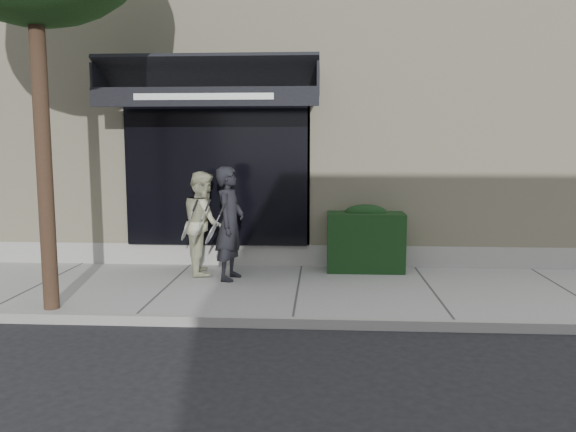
{
  "coord_description": "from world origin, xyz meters",
  "views": [
    {
      "loc": [
        0.35,
        -8.29,
        2.27
      ],
      "look_at": [
        -0.19,
        0.6,
        1.13
      ],
      "focal_mm": 35.0,
      "sensor_mm": 36.0,
      "label": 1
    }
  ],
  "objects": [
    {
      "name": "sidewalk",
      "position": [
        0.0,
        0.0,
        0.06
      ],
      "size": [
        20.0,
        3.0,
        0.12
      ],
      "primitive_type": "cube",
      "color": "gray",
      "rests_on": "ground"
    },
    {
      "name": "building_facade",
      "position": [
        -0.01,
        4.96,
        2.74
      ],
      "size": [
        14.3,
        8.04,
        5.64
      ],
      "color": "beige",
      "rests_on": "ground"
    },
    {
      "name": "hedge",
      "position": [
        1.1,
        1.25,
        0.66
      ],
      "size": [
        1.3,
        0.7,
        1.14
      ],
      "color": "black",
      "rests_on": "sidewalk"
    },
    {
      "name": "ground",
      "position": [
        0.0,
        0.0,
        0.0
      ],
      "size": [
        80.0,
        80.0,
        0.0
      ],
      "primitive_type": "plane",
      "color": "black",
      "rests_on": "ground"
    },
    {
      "name": "pedestrian_front",
      "position": [
        -1.11,
        0.45,
        1.02
      ],
      "size": [
        0.82,
        0.86,
        1.81
      ],
      "color": "black",
      "rests_on": "sidewalk"
    },
    {
      "name": "curb",
      "position": [
        0.0,
        -1.55,
        0.07
      ],
      "size": [
        20.0,
        0.1,
        0.14
      ],
      "primitive_type": "cube",
      "color": "gray",
      "rests_on": "ground"
    },
    {
      "name": "pedestrian_back",
      "position": [
        -1.61,
        0.84,
        0.98
      ],
      "size": [
        0.85,
        1.01,
        1.72
      ],
      "color": "#BBBB96",
      "rests_on": "sidewalk"
    }
  ]
}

